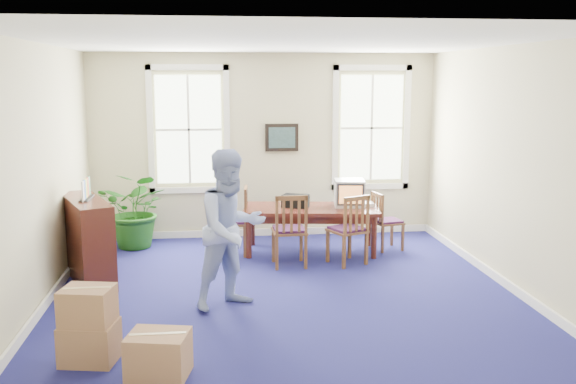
{
  "coord_description": "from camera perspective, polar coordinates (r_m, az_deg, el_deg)",
  "views": [
    {
      "loc": [
        -0.91,
        -7.89,
        2.78
      ],
      "look_at": [
        0.1,
        0.6,
        1.25
      ],
      "focal_mm": 40.0,
      "sensor_mm": 36.0,
      "label": 1
    }
  ],
  "objects": [
    {
      "name": "brochure_rack",
      "position": [
        9.15,
        -17.53,
        0.59
      ],
      "size": [
        0.26,
        0.68,
        0.3
      ],
      "primitive_type": null,
      "rotation": [
        0.0,
        0.0,
        0.21
      ],
      "color": "#99999E",
      "rests_on": "credenza"
    },
    {
      "name": "chair_end_left",
      "position": [
        10.2,
        -5.02,
        -2.58
      ],
      "size": [
        0.53,
        0.53,
        1.08
      ],
      "primitive_type": null,
      "rotation": [
        0.0,
        0.0,
        -1.66
      ],
      "color": "brown",
      "rests_on": "ground"
    },
    {
      "name": "wall_picture",
      "position": [
        11.2,
        -0.55,
        4.87
      ],
      "size": [
        0.58,
        0.06,
        0.48
      ],
      "primitive_type": null,
      "color": "black",
      "rests_on": "ground"
    },
    {
      "name": "wall_right",
      "position": [
        8.88,
        19.42,
        1.94
      ],
      "size": [
        0.0,
        6.5,
        6.5
      ],
      "primitive_type": "plane",
      "rotation": [
        1.57,
        0.0,
        -1.57
      ],
      "color": "beige",
      "rests_on": "ground"
    },
    {
      "name": "ceiling",
      "position": [
        7.95,
        -0.21,
        13.18
      ],
      "size": [
        6.5,
        6.5,
        0.0
      ],
      "primitive_type": "plane",
      "rotation": [
        3.14,
        0.0,
        0.0
      ],
      "color": "white",
      "rests_on": "ground"
    },
    {
      "name": "baseboard_right",
      "position": [
        9.2,
        18.68,
        -7.6
      ],
      "size": [
        0.04,
        6.5,
        0.12
      ],
      "primitive_type": "cube",
      "color": "white",
      "rests_on": "ground"
    },
    {
      "name": "window_left",
      "position": [
        11.16,
        -8.81,
        5.5
      ],
      "size": [
        1.4,
        0.12,
        2.2
      ],
      "primitive_type": null,
      "color": "white",
      "rests_on": "ground"
    },
    {
      "name": "game_console",
      "position": [
        10.44,
        7.09,
        -1.08
      ],
      "size": [
        0.2,
        0.24,
        0.06
      ],
      "primitive_type": "cube",
      "rotation": [
        0.0,
        0.0,
        -0.06
      ],
      "color": "white",
      "rests_on": "conference_table"
    },
    {
      "name": "wall_back",
      "position": [
        11.24,
        -2.11,
        4.11
      ],
      "size": [
        6.5,
        0.0,
        6.5
      ],
      "primitive_type": "plane",
      "rotation": [
        1.57,
        0.0,
        0.0
      ],
      "color": "beige",
      "rests_on": "ground"
    },
    {
      "name": "baseboard_back",
      "position": [
        11.47,
        -2.04,
        -3.58
      ],
      "size": [
        6.0,
        0.04,
        0.12
      ],
      "primitive_type": "cube",
      "color": "white",
      "rests_on": "ground"
    },
    {
      "name": "chair_near_right",
      "position": [
        9.69,
        5.28,
        -3.29
      ],
      "size": [
        0.64,
        0.64,
        1.07
      ],
      "primitive_type": null,
      "rotation": [
        0.0,
        0.0,
        3.57
      ],
      "color": "brown",
      "rests_on": "ground"
    },
    {
      "name": "chair_near_left",
      "position": [
        9.54,
        0.11,
        -3.35
      ],
      "size": [
        0.51,
        0.51,
        1.11
      ],
      "primitive_type": null,
      "rotation": [
        0.0,
        0.0,
        3.16
      ],
      "color": "brown",
      "rests_on": "ground"
    },
    {
      "name": "equipment_bag",
      "position": [
        10.26,
        0.67,
        -0.8
      ],
      "size": [
        0.47,
        0.4,
        0.2
      ],
      "primitive_type": "cube",
      "rotation": [
        0.0,
        0.0,
        -0.43
      ],
      "color": "black",
      "rests_on": "conference_table"
    },
    {
      "name": "man",
      "position": [
        7.78,
        -5.05,
        -3.32
      ],
      "size": [
        1.19,
        1.12,
        1.94
      ],
      "primitive_type": "imported",
      "rotation": [
        0.0,
        0.0,
        0.55
      ],
      "color": "#97A7DE",
      "rests_on": "ground"
    },
    {
      "name": "wall_left",
      "position": [
        8.24,
        -21.4,
        1.22
      ],
      "size": [
        0.0,
        6.5,
        6.5
      ],
      "primitive_type": "plane",
      "rotation": [
        1.57,
        0.0,
        1.57
      ],
      "color": "beige",
      "rests_on": "ground"
    },
    {
      "name": "credenza",
      "position": [
        9.3,
        -17.42,
        -3.92
      ],
      "size": [
        0.97,
        1.56,
        1.19
      ],
      "primitive_type": "cube",
      "rotation": [
        0.0,
        0.0,
        0.39
      ],
      "color": "#4B1C14",
      "rests_on": "ground"
    },
    {
      "name": "conference_table",
      "position": [
        10.35,
        2.04,
        -3.35
      ],
      "size": [
        2.26,
        1.25,
        0.73
      ],
      "primitive_type": null,
      "rotation": [
        0.0,
        0.0,
        -0.13
      ],
      "color": "#4B1C14",
      "rests_on": "ground"
    },
    {
      "name": "crt_tv",
      "position": [
        10.39,
        5.48,
        -0.07
      ],
      "size": [
        0.53,
        0.57,
        0.43
      ],
      "primitive_type": null,
      "rotation": [
        0.0,
        0.0,
        -0.13
      ],
      "color": "#B7B7BC",
      "rests_on": "conference_table"
    },
    {
      "name": "window_right",
      "position": [
        11.5,
        7.42,
        5.67
      ],
      "size": [
        1.4,
        0.12,
        2.2
      ],
      "primitive_type": null,
      "color": "white",
      "rests_on": "ground"
    },
    {
      "name": "chair_end_right",
      "position": [
        10.59,
        8.85,
        -2.56
      ],
      "size": [
        0.51,
        0.51,
        0.95
      ],
      "primitive_type": null,
      "rotation": [
        0.0,
        0.0,
        1.79
      ],
      "color": "brown",
      "rests_on": "ground"
    },
    {
      "name": "potted_plant",
      "position": [
        10.84,
        -13.27,
        -1.54
      ],
      "size": [
        1.4,
        1.31,
        1.27
      ],
      "primitive_type": "imported",
      "rotation": [
        0.0,
        0.0,
        -0.33
      ],
      "color": "#195012",
      "rests_on": "ground"
    },
    {
      "name": "wall_front",
      "position": [
        4.87,
        4.19,
        -3.88
      ],
      "size": [
        6.5,
        0.0,
        6.5
      ],
      "primitive_type": "plane",
      "rotation": [
        -1.57,
        0.0,
        0.0
      ],
      "color": "beige",
      "rests_on": "ground"
    },
    {
      "name": "cardboard_boxes",
      "position": [
        6.78,
        -15.45,
        -10.78
      ],
      "size": [
        1.63,
        1.63,
        0.8
      ],
      "primitive_type": null,
      "rotation": [
        0.0,
        0.0,
        -0.18
      ],
      "color": "#A87652",
      "rests_on": "ground"
    },
    {
      "name": "floor",
      "position": [
        8.41,
        -0.2,
        -9.15
      ],
      "size": [
        6.5,
        6.5,
        0.0
      ],
      "primitive_type": "plane",
      "color": "navy",
      "rests_on": "ground"
    },
    {
      "name": "baseboard_left",
      "position": [
        8.59,
        -20.54,
        -8.97
      ],
      "size": [
        0.04,
        6.5,
        0.12
      ],
      "primitive_type": "cube",
      "color": "white",
      "rests_on": "ground"
    }
  ]
}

